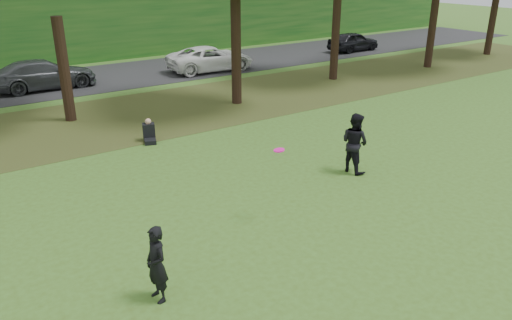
{
  "coord_description": "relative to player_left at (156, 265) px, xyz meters",
  "views": [
    {
      "loc": [
        -7.74,
        -6.48,
        6.11
      ],
      "look_at": [
        -1.03,
        3.38,
        1.3
      ],
      "focal_mm": 35.0,
      "sensor_mm": 36.0,
      "label": 1
    }
  ],
  "objects": [
    {
      "name": "ground",
      "position": [
        4.81,
        -1.15,
        -0.78
      ],
      "size": [
        120.0,
        120.0,
        0.0
      ],
      "primitive_type": "plane",
      "color": "#39551A",
      "rests_on": "ground"
    },
    {
      "name": "player_left",
      "position": [
        0.0,
        0.0,
        0.0
      ],
      "size": [
        0.41,
        0.59,
        1.56
      ],
      "primitive_type": "imported",
      "rotation": [
        0.0,
        0.0,
        -1.5
      ],
      "color": "black",
      "rests_on": "ground"
    },
    {
      "name": "leaf_litter",
      "position": [
        4.81,
        11.85,
        -0.77
      ],
      "size": [
        60.0,
        7.0,
        0.01
      ],
      "primitive_type": "cube",
      "color": "#3F3316",
      "rests_on": "ground"
    },
    {
      "name": "seated_person",
      "position": [
        3.45,
        8.57,
        -0.47
      ],
      "size": [
        0.62,
        0.82,
        0.83
      ],
      "rotation": [
        0.0,
        0.0,
        -0.32
      ],
      "color": "black",
      "rests_on": "ground"
    },
    {
      "name": "parked_cars",
      "position": [
        4.39,
        18.58,
        -0.05
      ],
      "size": [
        40.06,
        3.69,
        1.46
      ],
      "color": "black",
      "rests_on": "street"
    },
    {
      "name": "far_hedge",
      "position": [
        4.81,
        25.85,
        1.72
      ],
      "size": [
        70.0,
        3.0,
        5.0
      ],
      "primitive_type": "cube",
      "color": "#154B18",
      "rests_on": "ground"
    },
    {
      "name": "frisbee",
      "position": [
        3.82,
        1.29,
        1.08
      ],
      "size": [
        0.33,
        0.33,
        0.07
      ],
      "color": "#F414A3",
      "rests_on": "ground"
    },
    {
      "name": "street",
      "position": [
        4.81,
        19.85,
        -0.77
      ],
      "size": [
        70.0,
        7.0,
        0.02
      ],
      "primitive_type": "cube",
      "color": "black",
      "rests_on": "ground"
    },
    {
      "name": "player_right",
      "position": [
        7.57,
        2.45,
        0.15
      ],
      "size": [
        0.78,
        0.96,
        1.86
      ],
      "primitive_type": "imported",
      "rotation": [
        0.0,
        0.0,
        1.66
      ],
      "color": "black",
      "rests_on": "ground"
    }
  ]
}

